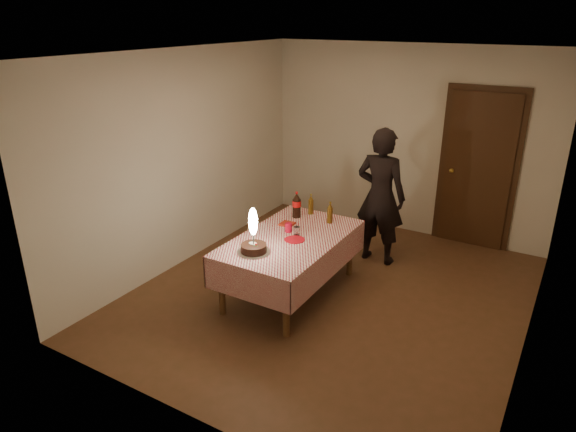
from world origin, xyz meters
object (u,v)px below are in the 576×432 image
Objects in this scene: red_cup at (288,228)px; clear_cup at (297,231)px; red_plate at (295,240)px; photographer at (381,196)px; amber_bottle_right at (330,213)px; cola_bottle at (297,205)px; birthday_cake at (254,241)px; amber_bottle_left at (311,205)px; dining_table at (290,245)px.

clear_cup is (0.12, -0.02, -0.01)m from red_cup.
photographer is at bearing 71.49° from red_plate.
red_cup reaches higher than red_plate.
clear_cup is 0.52m from amber_bottle_right.
birthday_cake is at bearing -84.23° from cola_bottle.
red_cup is (-0.17, 0.16, 0.05)m from red_plate.
amber_bottle_left is (0.10, 0.18, -0.03)m from cola_bottle.
red_cup is 1.11× the size of clear_cup.
clear_cup is 0.53m from cola_bottle.
red_plate is at bearing 66.32° from birthday_cake.
birthday_cake is 1.51× the size of cola_bottle.
cola_bottle is at bearing 95.77° from birthday_cake.
cola_bottle reaches higher than red_cup.
clear_cup is 0.35× the size of amber_bottle_right.
red_plate is (0.08, -0.04, 0.10)m from dining_table.
cola_bottle is (-0.24, 0.55, 0.25)m from dining_table.
birthday_cake is 0.28× the size of photographer.
red_cup is 0.06× the size of photographer.
dining_table is 0.65m from cola_bottle.
red_cup is 0.31× the size of cola_bottle.
red_plate is 0.16m from clear_cup.
dining_table is 3.58× the size of birthday_cake.
clear_cup is 0.28× the size of cola_bottle.
dining_table is 0.77m from amber_bottle_left.
birthday_cake is 4.80× the size of red_cup.
clear_cup is at bearing 76.00° from birthday_cake.
clear_cup is (0.15, 0.61, -0.08)m from birthday_cake.
red_cup is at bearing -119.81° from amber_bottle_right.
red_cup is 1.33m from photographer.
amber_bottle_left is (-0.22, 0.77, 0.11)m from red_plate.
cola_bottle is 0.19× the size of photographer.
birthday_cake is 1.92m from photographer.
red_plate is at bearing -108.51° from photographer.
red_cup is 0.61m from amber_bottle_left.
dining_table is 0.66m from amber_bottle_right.
photographer is at bearing 62.36° from red_cup.
dining_table is at bearing -112.07° from photographer.
cola_bottle is at bearing 108.47° from red_cup.
red_plate is 2.44× the size of clear_cup.
amber_bottle_right is (0.18, 0.59, 0.21)m from dining_table.
red_plate is 1.42m from photographer.
red_plate is at bearing -61.92° from cola_bottle.
photographer reaches higher than clear_cup.
amber_bottle_left reaches higher than clear_cup.
red_plate is 0.80m from amber_bottle_left.
birthday_cake is at bearing -113.68° from red_plate.
cola_bottle reaches higher than dining_table.
amber_bottle_right is 0.15× the size of photographer.
red_cup is (0.04, 0.63, -0.07)m from birthday_cake.
cola_bottle is 0.42m from amber_bottle_right.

